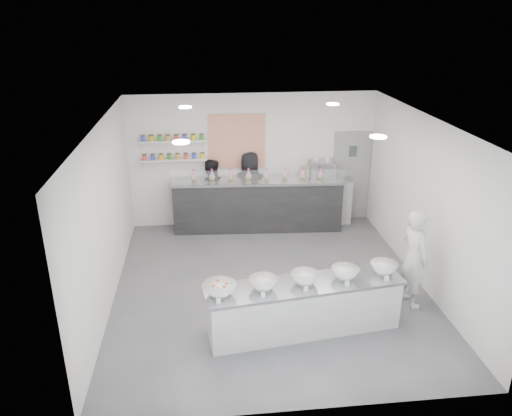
{
  "coord_description": "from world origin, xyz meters",
  "views": [
    {
      "loc": [
        -1.1,
        -7.76,
        4.7
      ],
      "look_at": [
        -0.21,
        0.4,
        1.39
      ],
      "focal_mm": 35.0,
      "sensor_mm": 36.0,
      "label": 1
    }
  ],
  "objects_px": {
    "staff_left": "(211,193)",
    "staff_right": "(250,189)",
    "espresso_machine": "(322,171)",
    "espresso_ledge": "(320,201)",
    "prep_counter": "(304,307)",
    "back_bar": "(258,204)",
    "woman_prep": "(414,258)"
  },
  "relations": [
    {
      "from": "staff_left",
      "to": "prep_counter",
      "type": "bearing_deg",
      "value": 110.31
    },
    {
      "from": "prep_counter",
      "to": "back_bar",
      "type": "relative_size",
      "value": 0.81
    },
    {
      "from": "prep_counter",
      "to": "espresso_ledge",
      "type": "xyz_separation_m",
      "value": [
        1.21,
        4.12,
        0.11
      ]
    },
    {
      "from": "espresso_ledge",
      "to": "staff_left",
      "type": "relative_size",
      "value": 0.89
    },
    {
      "from": "back_bar",
      "to": "woman_prep",
      "type": "bearing_deg",
      "value": -53.2
    },
    {
      "from": "staff_right",
      "to": "back_bar",
      "type": "bearing_deg",
      "value": 136.17
    },
    {
      "from": "woman_prep",
      "to": "staff_right",
      "type": "xyz_separation_m",
      "value": [
        -2.37,
        3.63,
        0.0
      ]
    },
    {
      "from": "espresso_ledge",
      "to": "espresso_machine",
      "type": "xyz_separation_m",
      "value": [
        -0.0,
        0.0,
        0.74
      ]
    },
    {
      "from": "prep_counter",
      "to": "back_bar",
      "type": "distance_m",
      "value": 3.95
    },
    {
      "from": "prep_counter",
      "to": "woman_prep",
      "type": "distance_m",
      "value": 2.07
    },
    {
      "from": "woman_prep",
      "to": "staff_right",
      "type": "bearing_deg",
      "value": 19.64
    },
    {
      "from": "espresso_machine",
      "to": "staff_right",
      "type": "height_order",
      "value": "staff_right"
    },
    {
      "from": "back_bar",
      "to": "staff_left",
      "type": "height_order",
      "value": "staff_left"
    },
    {
      "from": "staff_left",
      "to": "woman_prep",
      "type": "bearing_deg",
      "value": 134.86
    },
    {
      "from": "woman_prep",
      "to": "staff_left",
      "type": "distance_m",
      "value": 4.88
    },
    {
      "from": "prep_counter",
      "to": "espresso_machine",
      "type": "distance_m",
      "value": 4.37
    },
    {
      "from": "espresso_machine",
      "to": "back_bar",
      "type": "bearing_deg",
      "value": -173.05
    },
    {
      "from": "espresso_ledge",
      "to": "woman_prep",
      "type": "distance_m",
      "value": 3.65
    },
    {
      "from": "espresso_ledge",
      "to": "espresso_machine",
      "type": "relative_size",
      "value": 2.49
    },
    {
      "from": "staff_left",
      "to": "staff_right",
      "type": "bearing_deg",
      "value": -177.02
    },
    {
      "from": "espresso_ledge",
      "to": "staff_right",
      "type": "distance_m",
      "value": 1.66
    },
    {
      "from": "prep_counter",
      "to": "espresso_ledge",
      "type": "distance_m",
      "value": 4.29
    },
    {
      "from": "prep_counter",
      "to": "staff_right",
      "type": "distance_m",
      "value": 4.23
    },
    {
      "from": "prep_counter",
      "to": "staff_right",
      "type": "bearing_deg",
      "value": 88.08
    },
    {
      "from": "staff_left",
      "to": "espresso_ledge",
      "type": "bearing_deg",
      "value": -178.61
    },
    {
      "from": "back_bar",
      "to": "espresso_ledge",
      "type": "relative_size",
      "value": 2.68
    },
    {
      "from": "espresso_ledge",
      "to": "staff_left",
      "type": "bearing_deg",
      "value": 178.41
    },
    {
      "from": "espresso_machine",
      "to": "woman_prep",
      "type": "height_order",
      "value": "woman_prep"
    },
    {
      "from": "espresso_machine",
      "to": "staff_left",
      "type": "bearing_deg",
      "value": 178.4
    },
    {
      "from": "prep_counter",
      "to": "staff_right",
      "type": "height_order",
      "value": "staff_right"
    },
    {
      "from": "espresso_ledge",
      "to": "staff_right",
      "type": "relative_size",
      "value": 0.82
    },
    {
      "from": "back_bar",
      "to": "staff_right",
      "type": "xyz_separation_m",
      "value": [
        -0.15,
        0.25,
        0.28
      ]
    }
  ]
}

